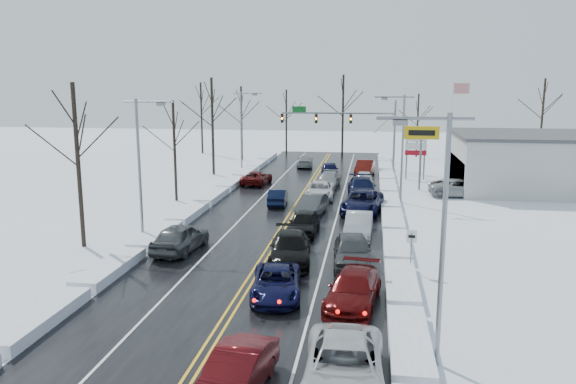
% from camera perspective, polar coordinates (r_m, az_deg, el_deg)
% --- Properties ---
extents(ground, '(160.00, 160.00, 0.00)m').
position_cam_1_polar(ground, '(38.99, -0.57, -3.75)').
color(ground, white).
rests_on(ground, ground).
extents(road_surface, '(14.00, 84.00, 0.01)m').
position_cam_1_polar(road_surface, '(40.90, -0.13, -3.03)').
color(road_surface, black).
rests_on(road_surface, ground).
extents(snow_bank_left, '(1.53, 72.00, 0.55)m').
position_cam_1_polar(snow_bank_left, '(42.68, -10.28, -2.62)').
color(snow_bank_left, white).
rests_on(snow_bank_left, ground).
extents(snow_bank_right, '(1.53, 72.00, 0.55)m').
position_cam_1_polar(snow_bank_right, '(40.49, 10.58, -3.38)').
color(snow_bank_right, white).
rests_on(snow_bank_right, ground).
extents(traffic_signal_mast, '(13.28, 0.39, 8.00)m').
position_cam_1_polar(traffic_signal_mast, '(65.41, 6.35, 7.06)').
color(traffic_signal_mast, slate).
rests_on(traffic_signal_mast, ground).
extents(tires_plus_sign, '(3.20, 0.34, 6.00)m').
position_cam_1_polar(tires_plus_sign, '(53.63, 13.40, 5.44)').
color(tires_plus_sign, slate).
rests_on(tires_plus_sign, ground).
extents(used_vehicles_sign, '(2.20, 0.22, 4.65)m').
position_cam_1_polar(used_vehicles_sign, '(59.76, 12.86, 4.40)').
color(used_vehicles_sign, slate).
rests_on(used_vehicles_sign, ground).
extents(speed_limit_sign, '(0.55, 0.09, 2.35)m').
position_cam_1_polar(speed_limit_sign, '(30.46, 12.43, -5.09)').
color(speed_limit_sign, slate).
rests_on(speed_limit_sign, ground).
extents(flagpole, '(1.87, 1.20, 10.00)m').
position_cam_1_polar(flagpole, '(67.96, 16.43, 7.21)').
color(flagpole, silver).
rests_on(flagpole, ground).
extents(dealership_building, '(20.40, 12.40, 5.30)m').
position_cam_1_polar(dealership_building, '(58.53, 26.40, 2.73)').
color(dealership_building, beige).
rests_on(dealership_building, ground).
extents(streetlight_se, '(3.20, 0.25, 9.00)m').
position_cam_1_polar(streetlight_se, '(19.91, 15.00, -2.87)').
color(streetlight_se, slate).
rests_on(streetlight_se, ground).
extents(streetlight_ne, '(3.20, 0.25, 9.00)m').
position_cam_1_polar(streetlight_ne, '(47.50, 11.34, 5.22)').
color(streetlight_ne, slate).
rests_on(streetlight_ne, ground).
extents(streetlight_sw, '(3.20, 0.25, 9.00)m').
position_cam_1_polar(streetlight_sw, '(36.45, -14.63, 3.36)').
color(streetlight_sw, slate).
rests_on(streetlight_sw, ground).
extents(streetlight_nw, '(3.20, 0.25, 9.00)m').
position_cam_1_polar(streetlight_nw, '(63.03, -4.61, 6.79)').
color(streetlight_nw, slate).
rests_on(streetlight_nw, ground).
extents(tree_left_b, '(4.00, 4.00, 10.00)m').
position_cam_1_polar(tree_left_b, '(35.90, -20.74, 5.58)').
color(tree_left_b, '#2D231C').
rests_on(tree_left_b, ground).
extents(tree_left_c, '(3.40, 3.40, 8.50)m').
position_cam_1_polar(tree_left_c, '(48.29, -11.51, 6.06)').
color(tree_left_c, '#2D231C').
rests_on(tree_left_c, ground).
extents(tree_left_d, '(4.20, 4.20, 10.50)m').
position_cam_1_polar(tree_left_d, '(61.71, -7.72, 8.52)').
color(tree_left_d, '#2D231C').
rests_on(tree_left_d, ground).
extents(tree_left_e, '(3.80, 3.80, 9.50)m').
position_cam_1_polar(tree_left_e, '(73.24, -4.77, 8.42)').
color(tree_left_e, '#2D231C').
rests_on(tree_left_e, ground).
extents(tree_far_a, '(4.00, 4.00, 10.00)m').
position_cam_1_polar(tree_far_a, '(80.91, -8.81, 8.83)').
color(tree_far_a, '#2D231C').
rests_on(tree_far_a, ground).
extents(tree_far_b, '(3.60, 3.60, 9.00)m').
position_cam_1_polar(tree_far_b, '(79.21, -0.17, 8.41)').
color(tree_far_b, '#2D231C').
rests_on(tree_far_b, ground).
extents(tree_far_c, '(4.40, 4.40, 11.00)m').
position_cam_1_polar(tree_far_c, '(76.35, 5.62, 9.30)').
color(tree_far_c, '#2D231C').
rests_on(tree_far_c, ground).
extents(tree_far_d, '(3.40, 3.40, 8.50)m').
position_cam_1_polar(tree_far_d, '(78.05, 13.07, 7.83)').
color(tree_far_d, '#2D231C').
rests_on(tree_far_d, ground).
extents(tree_far_e, '(4.20, 4.20, 10.50)m').
position_cam_1_polar(tree_far_e, '(81.30, 24.52, 8.23)').
color(tree_far_e, '#2D231C').
rests_on(tree_far_e, ground).
extents(queued_car_2, '(2.87, 5.16, 1.37)m').
position_cam_1_polar(queued_car_2, '(27.06, -1.19, -10.56)').
color(queued_car_2, black).
rests_on(queued_car_2, ground).
extents(queued_car_3, '(2.86, 5.78, 1.61)m').
position_cam_1_polar(queued_car_3, '(31.97, 0.21, -7.11)').
color(queued_car_3, black).
rests_on(queued_car_3, ground).
extents(queued_car_4, '(1.97, 4.62, 1.56)m').
position_cam_1_polar(queued_car_4, '(37.70, 1.61, -4.27)').
color(queued_car_4, black).
rests_on(queued_car_4, ground).
extents(queued_car_5, '(2.21, 4.87, 1.55)m').
position_cam_1_polar(queued_car_5, '(43.08, 2.45, -2.32)').
color(queued_car_5, '#3E4143').
rests_on(queued_car_5, ground).
extents(queued_car_6, '(2.57, 5.27, 1.44)m').
position_cam_1_polar(queued_car_6, '(49.17, 3.26, -0.65)').
color(queued_car_6, silver).
rests_on(queued_car_6, ground).
extents(queued_car_7, '(2.31, 4.94, 1.40)m').
position_cam_1_polar(queued_car_7, '(54.70, 4.14, 0.54)').
color(queued_car_7, gray).
rests_on(queued_car_7, ground).
extents(queued_car_8, '(2.26, 4.72, 1.55)m').
position_cam_1_polar(queued_car_8, '(60.42, 4.25, 1.54)').
color(queued_car_8, black).
rests_on(queued_car_8, ground).
extents(queued_car_11, '(2.79, 5.48, 1.52)m').
position_cam_1_polar(queued_car_11, '(26.24, 6.63, -11.35)').
color(queued_car_11, '#520A0B').
rests_on(queued_car_11, ground).
extents(queued_car_12, '(2.34, 5.17, 1.72)m').
position_cam_1_polar(queued_car_12, '(31.57, 6.48, -7.42)').
color(queued_car_12, '#3C3E41').
rests_on(queued_car_12, ground).
extents(queued_car_13, '(1.84, 4.91, 1.60)m').
position_cam_1_polar(queued_car_13, '(37.19, 7.16, -4.57)').
color(queued_car_13, '#ACAFB4').
rests_on(queued_car_13, ground).
extents(queued_car_14, '(3.56, 6.38, 1.69)m').
position_cam_1_polar(queued_car_14, '(44.09, 7.53, -2.10)').
color(queued_car_14, black).
rests_on(queued_car_14, ground).
extents(queued_car_15, '(2.83, 6.05, 1.71)m').
position_cam_1_polar(queued_car_15, '(49.97, 7.47, -0.53)').
color(queued_car_15, black).
rests_on(queued_car_15, ground).
extents(queued_car_16, '(1.82, 4.25, 1.43)m').
position_cam_1_polar(queued_car_16, '(55.49, 7.73, 0.62)').
color(queued_car_16, silver).
rests_on(queued_car_16, ground).
extents(queued_car_17, '(2.29, 5.25, 1.68)m').
position_cam_1_polar(queued_car_17, '(61.70, 7.81, 1.67)').
color(queued_car_17, '#4B0E0A').
rests_on(queued_car_17, ground).
extents(oncoming_car_0, '(1.73, 4.17, 1.34)m').
position_cam_1_polar(oncoming_car_0, '(46.52, -1.03, -1.31)').
color(oncoming_car_0, black).
rests_on(oncoming_car_0, ground).
extents(oncoming_car_1, '(2.72, 5.01, 1.34)m').
position_cam_1_polar(oncoming_car_1, '(55.93, -3.19, 0.78)').
color(oncoming_car_1, '#4E0A0A').
rests_on(oncoming_car_1, ground).
extents(oncoming_car_2, '(2.37, 4.88, 1.37)m').
position_cam_1_polar(oncoming_car_2, '(67.36, 1.70, 2.55)').
color(oncoming_car_2, gray).
rests_on(oncoming_car_2, ground).
extents(oncoming_car_3, '(2.57, 5.25, 1.72)m').
position_cam_1_polar(oncoming_car_3, '(34.53, -10.83, -5.92)').
color(oncoming_car_3, '#45474A').
rests_on(oncoming_car_3, ground).
extents(parked_car_0, '(5.77, 2.84, 1.58)m').
position_cam_1_polar(parked_car_0, '(52.21, 17.14, -0.44)').
color(parked_car_0, '#999CA0').
rests_on(parked_car_0, ground).
extents(parked_car_1, '(2.70, 5.89, 1.67)m').
position_cam_1_polar(parked_car_1, '(55.91, 19.65, 0.14)').
color(parked_car_1, '#3D3F42').
rests_on(parked_car_1, ground).
extents(parked_car_2, '(2.25, 4.84, 1.60)m').
position_cam_1_polar(parked_car_2, '(60.29, 17.15, 1.05)').
color(parked_car_2, black).
rests_on(parked_car_2, ground).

